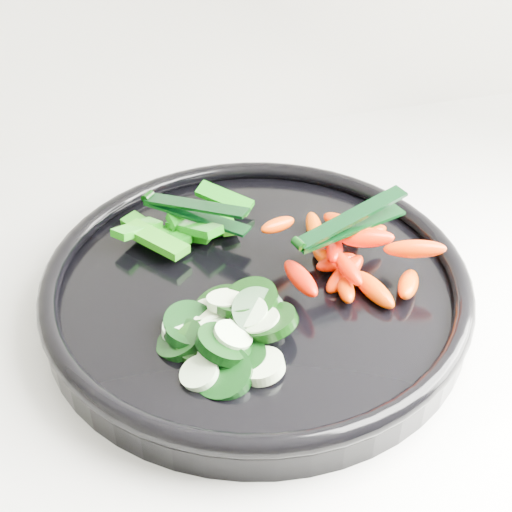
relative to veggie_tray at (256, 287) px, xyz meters
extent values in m
cube|color=silver|center=(-0.13, 0.02, -0.04)|extent=(2.02, 0.62, 0.03)
cylinder|color=black|center=(0.00, 0.00, -0.01)|extent=(0.39, 0.39, 0.02)
torus|color=black|center=(0.00, 0.00, 0.01)|extent=(0.40, 0.40, 0.02)
cylinder|color=black|center=(-0.05, -0.10, 0.01)|extent=(0.06, 0.06, 0.03)
cylinder|color=#D2ECBD|center=(-0.07, -0.10, 0.01)|extent=(0.04, 0.04, 0.02)
cylinder|color=black|center=(-0.07, -0.05, 0.01)|extent=(0.05, 0.05, 0.02)
cylinder|color=beige|center=(-0.05, -0.05, 0.01)|extent=(0.04, 0.04, 0.02)
cylinder|color=black|center=(-0.07, -0.04, 0.01)|extent=(0.05, 0.05, 0.03)
cylinder|color=beige|center=(-0.05, -0.06, 0.01)|extent=(0.03, 0.03, 0.02)
cylinder|color=black|center=(-0.03, -0.09, 0.01)|extent=(0.05, 0.05, 0.02)
cylinder|color=beige|center=(-0.02, -0.10, 0.01)|extent=(0.04, 0.04, 0.02)
cylinder|color=black|center=(-0.04, -0.03, 0.01)|extent=(0.07, 0.07, 0.03)
cylinder|color=#DCEEBF|center=(-0.05, -0.03, 0.01)|extent=(0.04, 0.04, 0.02)
cylinder|color=black|center=(-0.06, -0.06, 0.01)|extent=(0.04, 0.04, 0.02)
cylinder|color=#D0F3C2|center=(-0.07, -0.05, 0.01)|extent=(0.05, 0.05, 0.02)
cylinder|color=black|center=(-0.08, -0.06, 0.01)|extent=(0.05, 0.05, 0.02)
cylinder|color=beige|center=(-0.06, -0.07, 0.01)|extent=(0.03, 0.03, 0.02)
cylinder|color=black|center=(-0.01, -0.07, 0.02)|extent=(0.06, 0.06, 0.03)
cylinder|color=beige|center=(-0.01, -0.06, 0.02)|extent=(0.04, 0.04, 0.02)
cylinder|color=black|center=(-0.03, -0.04, 0.02)|extent=(0.05, 0.05, 0.02)
cylinder|color=#DEF4C3|center=(-0.03, -0.03, 0.02)|extent=(0.04, 0.04, 0.02)
cylinder|color=black|center=(-0.05, -0.08, 0.02)|extent=(0.05, 0.05, 0.03)
cylinder|color=#D1EEBF|center=(-0.04, -0.07, 0.02)|extent=(0.04, 0.04, 0.02)
cylinder|color=black|center=(-0.01, -0.05, 0.02)|extent=(0.06, 0.06, 0.03)
cylinder|color=beige|center=(-0.01, -0.05, 0.02)|extent=(0.04, 0.04, 0.02)
cylinder|color=black|center=(-0.01, -0.04, 0.02)|extent=(0.06, 0.06, 0.02)
cylinder|color=beige|center=(-0.02, -0.05, 0.02)|extent=(0.04, 0.04, 0.02)
ellipsoid|color=#FF3100|center=(0.08, -0.02, 0.01)|extent=(0.05, 0.04, 0.03)
ellipsoid|color=#E34700|center=(0.09, -0.04, 0.01)|extent=(0.03, 0.06, 0.02)
ellipsoid|color=#F85C00|center=(0.07, 0.01, 0.01)|extent=(0.02, 0.04, 0.02)
ellipsoid|color=#FD5400|center=(0.12, -0.05, 0.01)|extent=(0.04, 0.05, 0.03)
ellipsoid|color=red|center=(0.07, -0.04, 0.01)|extent=(0.03, 0.04, 0.02)
ellipsoid|color=#EA2800|center=(0.07, 0.00, 0.01)|extent=(0.05, 0.03, 0.02)
ellipsoid|color=#DC3200|center=(0.10, 0.05, 0.01)|extent=(0.04, 0.05, 0.02)
ellipsoid|color=#EE5000|center=(0.07, 0.05, 0.01)|extent=(0.02, 0.05, 0.02)
ellipsoid|color=#FF1600|center=(0.03, -0.03, 0.03)|extent=(0.03, 0.06, 0.02)
ellipsoid|color=#FF6700|center=(0.10, 0.03, 0.03)|extent=(0.03, 0.05, 0.03)
ellipsoid|color=#F10E00|center=(0.07, 0.00, 0.03)|extent=(0.03, 0.04, 0.02)
ellipsoid|color=#FC0D00|center=(0.07, -0.03, 0.03)|extent=(0.02, 0.05, 0.02)
ellipsoid|color=#FF1200|center=(0.06, 0.02, 0.03)|extent=(0.05, 0.01, 0.02)
ellipsoid|color=#F74700|center=(0.11, 0.01, 0.03)|extent=(0.04, 0.03, 0.02)
ellipsoid|color=#F52800|center=(0.09, 0.00, 0.04)|extent=(0.04, 0.04, 0.02)
ellipsoid|color=#EB5C00|center=(0.03, 0.03, 0.04)|extent=(0.04, 0.03, 0.02)
ellipsoid|color=#EB3C00|center=(0.10, -0.01, 0.04)|extent=(0.05, 0.03, 0.02)
ellipsoid|color=#ED3500|center=(0.13, -0.03, 0.04)|extent=(0.06, 0.04, 0.02)
cube|color=#0D6609|center=(-0.04, 0.09, 0.01)|extent=(0.05, 0.06, 0.02)
cube|color=#0A6E0F|center=(-0.03, 0.10, 0.01)|extent=(0.07, 0.03, 0.03)
cube|color=#216309|center=(-0.01, 0.09, 0.01)|extent=(0.02, 0.05, 0.02)
cube|color=#1C6F0A|center=(-0.04, 0.08, 0.01)|extent=(0.05, 0.04, 0.01)
cube|color=#0A700A|center=(-0.03, 0.08, 0.01)|extent=(0.07, 0.02, 0.02)
cube|color=#216D0A|center=(-0.08, 0.10, 0.01)|extent=(0.04, 0.05, 0.01)
cube|color=#126409|center=(-0.06, 0.08, 0.01)|extent=(0.04, 0.06, 0.02)
cube|color=#09650A|center=(-0.04, 0.08, 0.02)|extent=(0.05, 0.06, 0.03)
cube|color=#136B0A|center=(-0.09, 0.09, 0.02)|extent=(0.05, 0.04, 0.02)
cube|color=#18710A|center=(-0.08, 0.07, 0.02)|extent=(0.06, 0.07, 0.01)
cube|color=#0D6E0A|center=(0.00, 0.12, 0.02)|extent=(0.06, 0.05, 0.02)
cylinder|color=black|center=(0.03, -0.02, 0.05)|extent=(0.01, 0.01, 0.01)
cube|color=black|center=(0.09, 0.00, 0.05)|extent=(0.11, 0.05, 0.00)
cube|color=black|center=(0.09, 0.00, 0.06)|extent=(0.11, 0.05, 0.02)
cylinder|color=black|center=(-0.07, 0.13, 0.03)|extent=(0.01, 0.01, 0.01)
cube|color=black|center=(-0.03, 0.09, 0.02)|extent=(0.09, 0.09, 0.00)
cube|color=black|center=(-0.03, 0.09, 0.04)|extent=(0.09, 0.09, 0.02)
camera|label=1|loc=(-0.13, -0.46, 0.41)|focal=50.00mm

